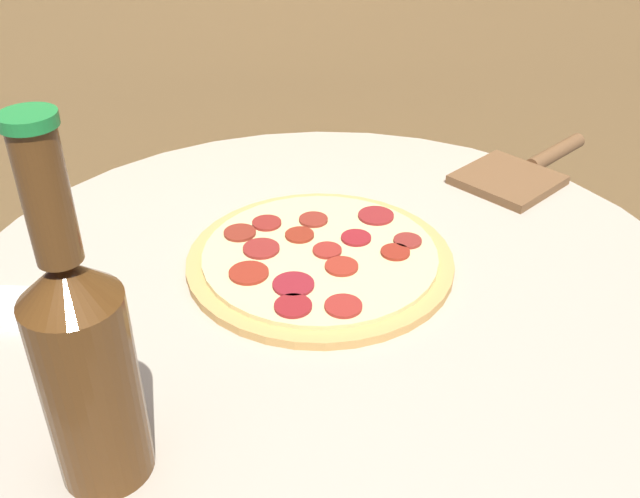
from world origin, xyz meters
The scene contains 6 objects.
table centered at (0.00, 0.00, 0.59)m, with size 0.83×0.83×0.78m.
fence_panel centered at (0.00, 0.69, 0.78)m, with size 1.71×0.04×1.56m.
pizza centered at (-0.01, 0.04, 0.78)m, with size 0.30×0.30×0.02m.
beer_bottle centered at (-0.19, -0.24, 0.89)m, with size 0.07×0.07×0.30m.
pizza_paddle centered at (0.28, 0.25, 0.78)m, with size 0.23×0.22×0.02m.
napkin centered at (-0.33, -0.03, 0.78)m, with size 0.12×0.08×0.01m.
Camera 1 is at (-0.03, -0.63, 1.22)m, focal length 40.00 mm.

